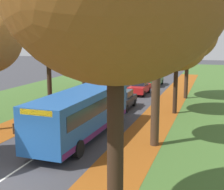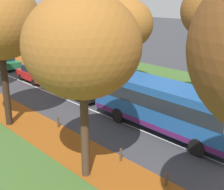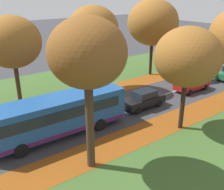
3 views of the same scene
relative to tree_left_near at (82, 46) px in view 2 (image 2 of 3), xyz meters
name	(u,v)px [view 2 (image 2 of 3)]	position (x,y,z in m)	size (l,w,h in m)	color
leaf_litter_left	(30,124)	(1.06, 7.24, -6.05)	(2.80, 60.00, 0.00)	#8C4714
grass_verge_right	(119,73)	(14.86, 13.24, -6.06)	(12.00, 90.00, 0.01)	#3D6028
leaf_litter_right	(129,95)	(10.26, 7.24, -6.05)	(2.80, 60.00, 0.00)	#8C4714
road_centre_line	(44,90)	(5.66, 13.24, -6.06)	(0.12, 80.00, 0.01)	silver
tree_left_near	(82,46)	(0.00, 0.00, 0.00)	(4.96, 4.96, 8.32)	#422D1E
tree_right_near	(214,12)	(11.23, 0.63, 0.95)	(4.27, 4.27, 9.02)	#422D1E
tree_right_mid	(125,24)	(11.34, 8.87, -0.37)	(4.83, 4.83, 7.88)	black
tree_right_far	(78,11)	(11.59, 15.78, 0.43)	(5.83, 5.83, 9.13)	#382619
bollard_third	(166,178)	(2.09, -3.09, -5.72)	(0.12, 0.12, 0.69)	#4C3823
bollard_fourth	(121,155)	(2.07, -0.21, -5.70)	(0.12, 0.12, 0.72)	#4C3823
bollard_fifth	(86,137)	(2.12, 2.66, -5.73)	(0.12, 0.12, 0.67)	#4C3823
bollard_sixth	(58,122)	(2.10, 5.54, -5.71)	(0.12, 0.12, 0.70)	#4C3823
bus	(165,105)	(6.66, 0.67, -4.36)	(2.80, 10.44, 2.98)	#1E5199
car_black_lead	(81,89)	(6.69, 9.18, -5.25)	(1.80, 4.21, 1.62)	black
car_red_following	(34,73)	(6.54, 16.49, -5.25)	(1.81, 4.21, 1.62)	#B21919
car_green_third_in_line	(6,62)	(6.89, 23.46, -5.25)	(1.86, 4.24, 1.62)	#1E6038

